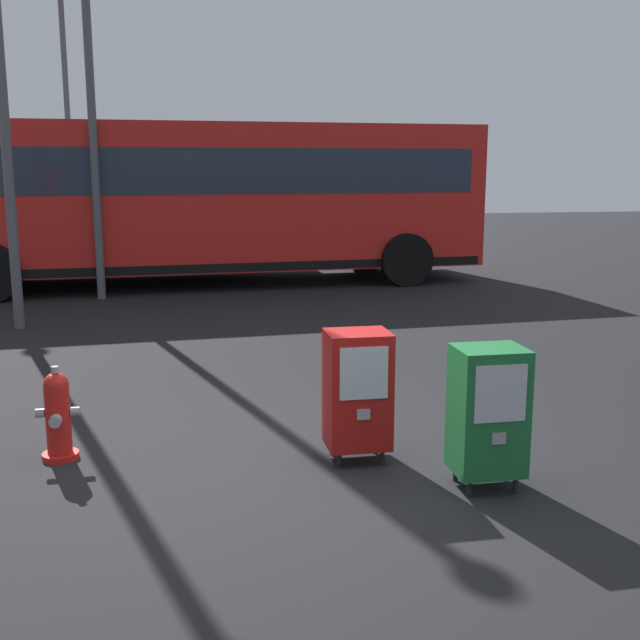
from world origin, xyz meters
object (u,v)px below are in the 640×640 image
(street_light_far_left, at_px, (66,90))
(street_light_near_right, at_px, (86,7))
(newspaper_box_secondary, at_px, (357,389))
(bus_near, at_px, (202,194))
(fire_hydrant, at_px, (58,416))
(newspaper_box_primary, at_px, (488,410))
(bus_far, at_px, (29,190))

(street_light_far_left, bearing_deg, street_light_near_right, -80.28)
(newspaper_box_secondary, distance_m, bus_near, 9.66)
(newspaper_box_secondary, height_order, bus_near, bus_near)
(fire_hydrant, relative_size, street_light_near_right, 0.09)
(newspaper_box_primary, xyz_separation_m, newspaper_box_secondary, (-0.78, 0.68, 0.00))
(newspaper_box_secondary, relative_size, bus_near, 0.10)
(fire_hydrant, distance_m, bus_far, 12.96)
(fire_hydrant, height_order, bus_far, bus_far)
(newspaper_box_primary, xyz_separation_m, bus_far, (-5.32, 13.80, 1.14))
(fire_hydrant, xyz_separation_m, street_light_near_right, (-0.34, 7.65, 4.38))
(newspaper_box_secondary, bearing_deg, bus_far, 109.08)
(bus_near, xyz_separation_m, street_light_near_right, (-1.80, -1.47, 3.02))
(bus_far, bearing_deg, newspaper_box_primary, -72.79)
(fire_hydrant, height_order, street_light_far_left, street_light_far_left)
(bus_near, height_order, bus_far, same)
(street_light_far_left, bearing_deg, newspaper_box_secondary, -76.03)
(newspaper_box_primary, relative_size, newspaper_box_secondary, 1.00)
(newspaper_box_primary, relative_size, bus_far, 0.10)
(street_light_near_right, bearing_deg, street_light_far_left, 99.72)
(fire_hydrant, relative_size, bus_far, 0.07)
(bus_near, relative_size, street_light_far_left, 1.49)
(fire_hydrant, distance_m, newspaper_box_secondary, 2.33)
(newspaper_box_secondary, bearing_deg, street_light_far_left, 103.97)
(bus_far, bearing_deg, street_light_far_left, 73.59)
(bus_near, xyz_separation_m, bus_far, (-3.73, 3.56, 0.00))
(bus_near, distance_m, street_light_near_right, 3.82)
(bus_near, distance_m, street_light_far_left, 7.42)
(newspaper_box_secondary, bearing_deg, street_light_near_right, 107.90)
(fire_hydrant, xyz_separation_m, bus_near, (1.47, 9.13, 1.36))
(fire_hydrant, bearing_deg, street_light_far_left, 96.17)
(fire_hydrant, xyz_separation_m, bus_far, (-2.27, 12.69, 1.36))
(newspaper_box_primary, bearing_deg, bus_far, 111.09)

